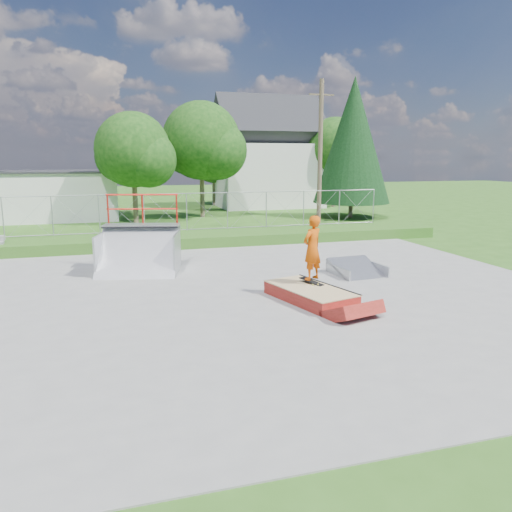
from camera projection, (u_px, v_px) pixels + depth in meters
The scene contains 17 objects.
ground at pixel (244, 299), 14.22m from camera, with size 120.00×120.00×0.00m, color #2F5B1A.
concrete_pad at pixel (244, 298), 14.22m from camera, with size 20.00×16.00×0.04m, color gray.
grass_berm at pixel (191, 239), 23.11m from camera, with size 24.00×3.00×0.50m, color #2F5B1A.
grind_box at pixel (310, 295), 13.89m from camera, with size 1.99×2.99×0.41m.
quarter_pipe at pixel (138, 235), 17.09m from camera, with size 2.67×2.26×2.67m, color #A6A8AE, non-canonical shape.
flat_bank_ramp at pixel (357, 269), 16.98m from camera, with size 1.55×1.65×0.48m, color #A6A8AE, non-canonical shape.
skateboard at pixel (312, 282), 14.31m from camera, with size 0.22×0.80×0.02m, color black.
skater at pixel (312, 250), 14.13m from camera, with size 0.67×0.44×1.84m, color #CC4D08.
chain_link_fence at pixel (187, 212), 23.83m from camera, with size 20.00×0.06×1.80m, color #96979E, non-canonical shape.
utility_building_flat at pixel (37, 196), 32.41m from camera, with size 10.00×6.00×3.00m, color white.
gable_house at pixel (267, 159), 40.44m from camera, with size 8.40×6.08×8.94m.
utility_pole at pixel (320, 157), 26.82m from camera, with size 0.24×0.24×8.00m, color brown.
tree_left_near at pixel (137, 153), 29.69m from camera, with size 4.76×4.48×6.65m.
tree_center at pixel (206, 144), 32.69m from camera, with size 5.44×5.12×7.60m.
tree_right_far at pixel (339, 150), 39.71m from camera, with size 5.10×4.80×7.12m.
tree_back_mid at pixel (217, 161), 41.17m from camera, with size 4.08×3.84×5.70m.
conifer_tree at pixel (353, 140), 32.57m from camera, with size 5.04×5.04×9.10m.
Camera 1 is at (-3.55, -13.25, 3.96)m, focal length 35.00 mm.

